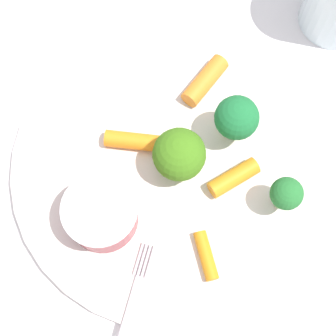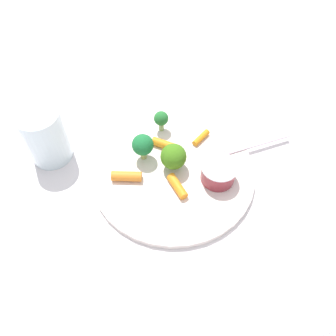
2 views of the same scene
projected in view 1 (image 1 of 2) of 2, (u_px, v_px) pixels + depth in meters
ground_plane at (173, 167)px, 0.48m from camera, size 2.40×2.40×0.00m
plate at (173, 165)px, 0.47m from camera, size 0.30×0.30×0.01m
sauce_cup at (101, 214)px, 0.43m from camera, size 0.06×0.06×0.04m
broccoli_floret_0 at (180, 154)px, 0.43m from camera, size 0.05×0.05×0.05m
broccoli_floret_1 at (286, 194)px, 0.42m from camera, size 0.03×0.03×0.05m
broccoli_floret_2 at (237, 118)px, 0.44m from camera, size 0.04×0.04×0.06m
carrot_stick_0 at (206, 256)px, 0.43m from camera, size 0.03×0.04×0.01m
carrot_stick_1 at (234, 178)px, 0.45m from camera, size 0.05×0.03×0.02m
carrot_stick_2 at (132, 141)px, 0.46m from camera, size 0.04×0.05×0.02m
carrot_stick_3 at (205, 81)px, 0.48m from camera, size 0.05×0.02×0.02m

